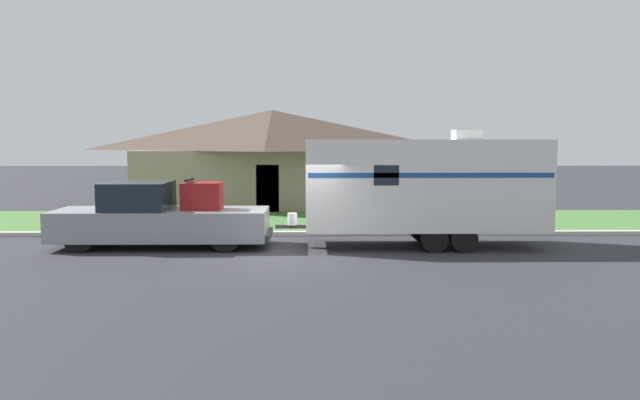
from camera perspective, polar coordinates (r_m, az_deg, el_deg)
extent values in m
plane|color=#2D2D33|center=(17.13, -2.03, -5.18)|extent=(120.00, 120.00, 0.00)
cube|color=beige|center=(20.82, -1.81, -3.07)|extent=(80.00, 0.30, 0.14)
cube|color=#477538|center=(24.44, -1.67, -1.92)|extent=(80.00, 7.00, 0.03)
cube|color=gray|center=(30.85, -4.37, 2.10)|extent=(12.16, 7.05, 2.70)
pyramid|color=#4C3D33|center=(30.80, -4.41, 6.41)|extent=(13.14, 7.62, 1.94)
cube|color=#4C3828|center=(27.39, -4.82, 1.04)|extent=(1.00, 0.06, 2.10)
cylinder|color=black|center=(18.94, -21.15, -3.15)|extent=(0.89, 0.28, 0.89)
cylinder|color=black|center=(20.55, -19.49, -2.45)|extent=(0.89, 0.28, 0.89)
cylinder|color=black|center=(17.93, -8.66, -3.31)|extent=(0.89, 0.28, 0.89)
cylinder|color=black|center=(19.62, -7.98, -2.54)|extent=(0.89, 0.28, 0.89)
cube|color=gray|center=(19.46, -18.09, -2.12)|extent=(3.59, 2.08, 0.88)
cube|color=#19232D|center=(19.19, -16.32, 0.37)|extent=(1.87, 1.92, 0.81)
cube|color=gray|center=(18.77, -8.93, -2.18)|extent=(2.66, 2.08, 0.88)
cube|color=#333333|center=(18.67, -4.68, -3.17)|extent=(0.12, 1.87, 0.20)
cube|color=maroon|center=(18.77, -10.74, 0.37)|extent=(1.15, 0.87, 0.80)
cube|color=black|center=(18.80, -11.87, 1.82)|extent=(0.10, 0.96, 0.08)
cylinder|color=black|center=(17.94, 10.41, -3.54)|extent=(0.77, 0.22, 0.77)
cylinder|color=black|center=(19.96, 9.25, -2.60)|extent=(0.77, 0.22, 0.77)
cylinder|color=black|center=(18.13, 13.04, -3.50)|extent=(0.77, 0.22, 0.77)
cylinder|color=black|center=(20.13, 11.62, -2.58)|extent=(0.77, 0.22, 0.77)
cube|color=silver|center=(18.77, 9.46, 1.44)|extent=(7.00, 2.36, 2.64)
cube|color=navy|center=(17.58, 10.17, 2.24)|extent=(6.86, 0.01, 0.14)
cube|color=#383838|center=(18.61, -2.69, -2.45)|extent=(0.92, 0.12, 0.10)
cylinder|color=silver|center=(18.57, -2.56, -1.75)|extent=(0.28, 0.28, 0.36)
cube|color=silver|center=(18.99, 13.30, 5.82)|extent=(0.80, 0.68, 0.28)
cube|color=#19232D|center=(17.39, 6.09, 2.26)|extent=(0.70, 0.01, 0.56)
cylinder|color=brown|center=(23.04, 19.48, -1.30)|extent=(0.09, 0.09, 1.14)
cube|color=silver|center=(22.98, 19.54, 0.39)|extent=(0.48, 0.20, 0.22)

